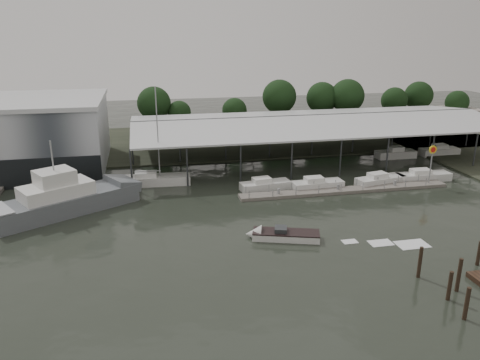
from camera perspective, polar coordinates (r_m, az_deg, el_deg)
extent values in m
plane|color=#252A22|center=(48.71, 1.21, -6.45)|extent=(200.00, 200.00, 0.00)
cube|color=#373A2B|center=(88.11, -4.97, 4.73)|extent=(140.00, 30.00, 0.30)
cube|color=#ACB0B7|center=(76.86, -25.14, 4.89)|extent=(24.00, 20.00, 10.00)
cube|color=black|center=(68.09, -26.59, 0.56)|extent=(24.00, 0.30, 4.00)
cube|color=silver|center=(76.01, -25.66, 8.70)|extent=(24.50, 20.50, 0.60)
cube|color=#313436|center=(77.36, 8.94, 7.77)|extent=(58.00, 0.40, 0.30)
cylinder|color=#313436|center=(62.21, -13.11, 1.25)|extent=(0.24, 0.24, 5.50)
cylinder|color=#313436|center=(84.53, -12.94, 5.62)|extent=(0.24, 0.24, 5.50)
cylinder|color=#313436|center=(101.45, 22.12, 6.76)|extent=(0.24, 0.24, 5.50)
cube|color=slate|center=(62.11, 12.70, -1.22)|extent=(28.00, 2.00, 0.40)
cylinder|color=gray|center=(57.06, 1.12, -1.85)|extent=(0.10, 0.10, 1.20)
cylinder|color=gray|center=(68.94, 22.33, 0.28)|extent=(0.10, 0.10, 1.20)
cube|color=gray|center=(61.56, 11.88, -0.85)|extent=(0.30, 0.30, 0.70)
cylinder|color=gray|center=(67.22, 22.20, 1.38)|extent=(0.16, 0.16, 5.00)
cylinder|color=yellow|center=(66.61, 22.46, 3.44)|extent=(1.10, 0.12, 1.10)
cylinder|color=red|center=(66.55, 22.49, 3.43)|extent=(0.70, 0.05, 0.70)
cube|color=gray|center=(111.13, 24.42, 6.95)|extent=(10.00, 8.00, 4.00)
cube|color=#575C61|center=(57.38, -20.37, -2.80)|extent=(16.38, 12.38, 2.40)
cube|color=#575C61|center=(59.86, -14.20, -0.35)|extent=(5.00, 5.49, 1.78)
cube|color=silver|center=(56.48, -21.47, -1.32)|extent=(8.57, 7.28, 1.80)
cube|color=silver|center=(55.98, -21.66, 0.33)|extent=(5.07, 4.88, 1.61)
cylinder|color=gray|center=(55.35, -21.94, 2.69)|extent=(0.18, 0.18, 3.50)
cube|color=silver|center=(64.39, -10.09, -0.09)|extent=(9.03, 3.05, 1.40)
cube|color=silver|center=(64.18, -11.41, 0.62)|extent=(2.94, 1.94, 0.80)
cylinder|color=gray|center=(62.70, -10.01, 5.64)|extent=(0.16, 0.16, 12.18)
cylinder|color=gray|center=(64.02, -11.20, 1.05)|extent=(3.50, 0.30, 0.12)
cube|color=silver|center=(47.42, 5.62, -6.78)|extent=(6.94, 3.95, 0.90)
cone|color=silver|center=(47.53, 1.67, -6.63)|extent=(2.14, 2.40, 2.00)
cube|color=black|center=(47.26, 5.63, -6.34)|extent=(6.96, 4.00, 0.12)
cube|color=#313436|center=(47.16, 4.99, -6.04)|extent=(1.57, 1.70, 0.50)
cube|color=silver|center=(47.99, 13.24, -7.32)|extent=(2.30, 1.50, 0.04)
cube|color=silver|center=(48.48, 16.78, -7.36)|extent=(3.10, 2.00, 0.04)
cube|color=silver|center=(49.15, 20.24, -7.38)|extent=(3.90, 2.50, 0.04)
cube|color=silver|center=(61.40, 3.12, -0.72)|extent=(6.84, 2.98, 1.10)
cube|color=silver|center=(61.03, 2.68, -0.04)|extent=(2.50, 1.87, 0.70)
cube|color=silver|center=(62.45, 9.41, -0.62)|extent=(6.90, 2.48, 1.10)
cube|color=silver|center=(62.03, 9.02, 0.05)|extent=(2.45, 1.70, 0.70)
cube|color=silver|center=(66.19, 16.76, -0.09)|extent=(7.39, 3.53, 1.10)
cube|color=silver|center=(65.72, 16.44, 0.54)|extent=(2.75, 2.06, 0.70)
cube|color=silver|center=(69.86, 21.43, 0.35)|extent=(7.65, 2.32, 1.10)
cube|color=silver|center=(69.37, 21.16, 0.96)|extent=(2.69, 1.65, 0.70)
cylinder|color=#2E2117|center=(41.91, 25.08, -10.81)|extent=(0.32, 0.32, 3.49)
cylinder|color=#2E2117|center=(40.50, 24.14, -12.06)|extent=(0.32, 0.32, 3.05)
cylinder|color=#2E2117|center=(42.82, 21.04, -9.71)|extent=(0.32, 0.32, 3.41)
cylinder|color=#2E2117|center=(47.13, 27.06, -8.30)|extent=(0.32, 0.32, 2.89)
cylinder|color=#2E2117|center=(38.51, 25.85, -13.79)|extent=(0.32, 0.32, 3.20)
cylinder|color=black|center=(93.53, -10.30, 6.66)|extent=(0.50, 0.50, 4.61)
sphere|color=#1D3917|center=(92.83, -10.44, 9.17)|extent=(6.46, 6.46, 6.46)
cylinder|color=black|center=(93.60, -7.34, 6.39)|extent=(0.50, 0.50, 3.27)
sphere|color=#1D3917|center=(93.07, -7.42, 8.17)|extent=(4.58, 4.58, 4.58)
cylinder|color=black|center=(93.60, -0.67, 6.60)|extent=(0.50, 0.50, 3.48)
sphere|color=#1D3917|center=(93.04, -0.68, 8.49)|extent=(4.87, 4.87, 4.87)
cylinder|color=black|center=(98.10, 4.75, 7.51)|extent=(0.50, 0.50, 4.96)
sphere|color=#1D3917|center=(97.40, 4.82, 10.09)|extent=(6.94, 6.94, 6.94)
cylinder|color=black|center=(101.03, 9.84, 7.52)|extent=(0.50, 0.50, 4.63)
sphere|color=#1D3917|center=(100.38, 9.96, 9.86)|extent=(6.49, 6.49, 6.49)
cylinder|color=black|center=(101.25, 12.79, 7.45)|extent=(0.50, 0.50, 4.95)
sphere|color=#1D3917|center=(100.57, 12.96, 9.95)|extent=(6.94, 6.94, 6.94)
cylinder|color=black|center=(107.28, 18.11, 7.32)|extent=(0.50, 0.50, 3.97)
sphere|color=#1D3917|center=(106.74, 18.29, 9.20)|extent=(5.56, 5.56, 5.56)
cylinder|color=black|center=(112.06, 20.71, 7.58)|extent=(0.50, 0.50, 4.42)
sphere|color=#1D3917|center=(111.49, 20.94, 9.59)|extent=(6.18, 6.18, 6.18)
cylinder|color=black|center=(113.42, 24.73, 6.99)|extent=(0.50, 0.50, 3.58)
sphere|color=#1D3917|center=(112.94, 24.94, 8.59)|extent=(5.01, 5.01, 5.01)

